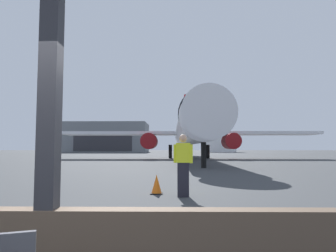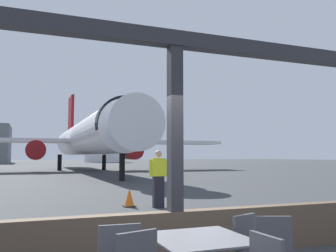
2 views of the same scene
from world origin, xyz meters
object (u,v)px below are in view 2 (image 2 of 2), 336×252
(ground_crew_worker, at_px, (158,178))
(fuel_storage_tank, at_px, (103,150))
(cafe_chair_aisle_right, at_px, (252,245))
(airplane, at_px, (87,138))
(traffic_cone, at_px, (129,198))

(ground_crew_worker, xyz_separation_m, fuel_storage_tank, (13.73, 81.14, 2.13))
(cafe_chair_aisle_right, bearing_deg, airplane, 84.82)
(ground_crew_worker, distance_m, fuel_storage_tank, 82.32)
(ground_crew_worker, distance_m, traffic_cone, 1.12)
(traffic_cone, xyz_separation_m, fuel_storage_tank, (14.51, 80.62, 2.76))
(airplane, height_order, traffic_cone, airplane)
(airplane, relative_size, ground_crew_worker, 21.16)
(airplane, relative_size, fuel_storage_tank, 3.96)
(airplane, distance_m, traffic_cone, 26.63)
(airplane, xyz_separation_m, fuel_storage_tank, (11.95, 54.30, -0.38))
(cafe_chair_aisle_right, xyz_separation_m, ground_crew_worker, (1.26, 6.85, 0.37))
(airplane, height_order, fuel_storage_tank, airplane)
(ground_crew_worker, relative_size, traffic_cone, 3.07)
(ground_crew_worker, bearing_deg, cafe_chair_aisle_right, -100.46)
(cafe_chair_aisle_right, xyz_separation_m, fuel_storage_tank, (15.00, 87.99, 2.50))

